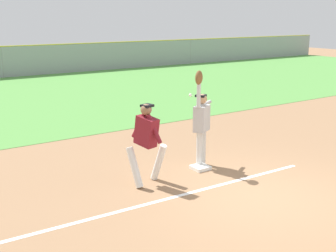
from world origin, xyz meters
The scene contains 10 objects.
ground_plane centered at (0.00, 0.00, 0.00)m, with size 69.58×69.58×0.00m, color #936D4C.
outfield_grass centered at (0.00, 13.11, 0.01)m, with size 53.58×14.22×0.01m, color #549342.
chalk_foul_line centered at (-4.02, 1.01, 0.00)m, with size 12.00×0.10×0.01m, color white.
first_base centered at (-0.02, 1.91, 0.04)m, with size 0.38×0.38×0.08m, color white.
fielder centered at (0.12, 2.09, 1.12)m, with size 0.82×0.55×2.28m.
runner centered at (-1.51, 1.84, 1.00)m, with size 0.84×0.84×1.72m.
baseball centered at (-0.06, 2.28, 1.69)m, with size 0.07×0.07×0.07m, color white.
outfield_fence centered at (0.00, 20.22, 0.90)m, with size 53.66×0.08×1.80m.
parked_car_silver centered at (2.29, 23.75, 0.67)m, with size 4.41×2.14×1.25m.
parked_car_red centered at (7.92, 23.92, 0.67)m, with size 4.57×2.46×1.25m.
Camera 1 is at (-5.89, -5.46, 3.44)m, focal length 45.95 mm.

